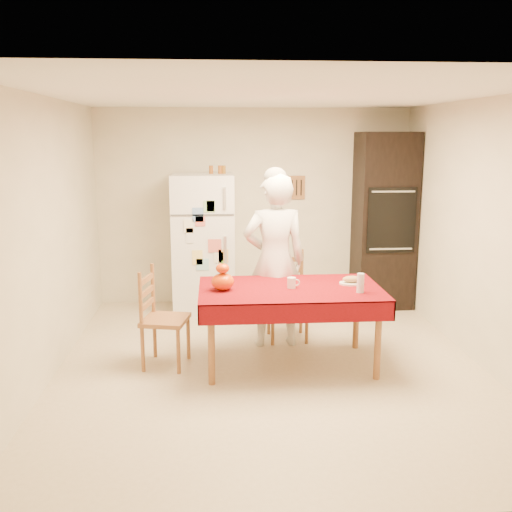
{
  "coord_description": "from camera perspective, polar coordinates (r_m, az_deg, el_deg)",
  "views": [
    {
      "loc": [
        -0.51,
        -5.08,
        2.15
      ],
      "look_at": [
        -0.12,
        0.2,
        1.03
      ],
      "focal_mm": 40.0,
      "sensor_mm": 36.0,
      "label": 1
    }
  ],
  "objects": [
    {
      "name": "spice_jar_right",
      "position": [
        7.02,
        -3.26,
        8.63
      ],
      "size": [
        0.05,
        0.05,
        0.1
      ],
      "primitive_type": "cylinder",
      "color": "#8C5919",
      "rests_on": "refrigerator"
    },
    {
      "name": "seated_woman",
      "position": [
        5.83,
        1.88,
        -0.51
      ],
      "size": [
        0.69,
        0.48,
        1.79
      ],
      "primitive_type": "imported",
      "rotation": [
        0.0,
        0.0,
        3.22
      ],
      "color": "silver",
      "rests_on": "floor"
    },
    {
      "name": "wine_glass",
      "position": [
        5.23,
        10.4,
        -2.67
      ],
      "size": [
        0.07,
        0.07,
        0.18
      ],
      "primitive_type": "cylinder",
      "color": "silver",
      "rests_on": "dining_table"
    },
    {
      "name": "spice_jar_mid",
      "position": [
        7.02,
        -3.61,
        8.62
      ],
      "size": [
        0.05,
        0.05,
        0.1
      ],
      "primitive_type": "cylinder",
      "color": "#964F1B",
      "rests_on": "refrigerator"
    },
    {
      "name": "refrigerator",
      "position": [
        7.08,
        -5.26,
        1.28
      ],
      "size": [
        0.75,
        0.74,
        1.7
      ],
      "color": "white",
      "rests_on": "floor"
    },
    {
      "name": "coffee_mug",
      "position": [
        5.31,
        3.56,
        -2.69
      ],
      "size": [
        0.08,
        0.08,
        0.1
      ],
      "primitive_type": "cylinder",
      "color": "white",
      "rests_on": "dining_table"
    },
    {
      "name": "chair_far",
      "position": [
        6.15,
        3.08,
        -3.6
      ],
      "size": [
        0.43,
        0.41,
        0.95
      ],
      "rotation": [
        0.0,
        0.0,
        0.03
      ],
      "color": "brown",
      "rests_on": "floor"
    },
    {
      "name": "bread_plate",
      "position": [
        5.53,
        9.55,
        -2.7
      ],
      "size": [
        0.24,
        0.24,
        0.02
      ],
      "primitive_type": "cylinder",
      "color": "white",
      "rests_on": "dining_table"
    },
    {
      "name": "spice_jar_left",
      "position": [
        7.02,
        -4.51,
        8.61
      ],
      "size": [
        0.05,
        0.05,
        0.1
      ],
      "primitive_type": "cylinder",
      "color": "brown",
      "rests_on": "refrigerator"
    },
    {
      "name": "oven_cabinet",
      "position": [
        7.4,
        12.68,
        3.47
      ],
      "size": [
        0.7,
        0.62,
        2.2
      ],
      "color": "black",
      "rests_on": "floor"
    },
    {
      "name": "dining_table",
      "position": [
        5.35,
        3.43,
        -3.9
      ],
      "size": [
        1.7,
        1.0,
        0.76
      ],
      "color": "brown",
      "rests_on": "floor"
    },
    {
      "name": "bread_loaf",
      "position": [
        5.52,
        9.57,
        -2.29
      ],
      "size": [
        0.18,
        0.1,
        0.06
      ],
      "primitive_type": "ellipsoid",
      "color": "#997F4B",
      "rests_on": "bread_plate"
    },
    {
      "name": "pumpkin_upper",
      "position": [
        5.21,
        -3.37,
        -1.24
      ],
      "size": [
        0.12,
        0.12,
        0.09
      ],
      "primitive_type": "ellipsoid",
      "color": "#E93A05",
      "rests_on": "pumpkin_lower"
    },
    {
      "name": "pumpkin_lower",
      "position": [
        5.24,
        -3.35,
        -2.57
      ],
      "size": [
        0.21,
        0.21,
        0.16
      ],
      "primitive_type": "ellipsoid",
      "color": "#CD4904",
      "rests_on": "dining_table"
    },
    {
      "name": "chair_left",
      "position": [
        5.47,
        -9.72,
        -5.72
      ],
      "size": [
        0.48,
        0.49,
        0.95
      ],
      "rotation": [
        0.0,
        0.0,
        1.36
      ],
      "color": "brown",
      "rests_on": "floor"
    },
    {
      "name": "floor",
      "position": [
        5.54,
        1.45,
        -10.93
      ],
      "size": [
        4.5,
        4.5,
        0.0
      ],
      "primitive_type": "plane",
      "color": "tan",
      "rests_on": "ground"
    },
    {
      "name": "room_shell",
      "position": [
        5.13,
        1.54,
        6.01
      ],
      "size": [
        4.02,
        4.52,
        2.51
      ],
      "color": "beige",
      "rests_on": "ground"
    }
  ]
}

